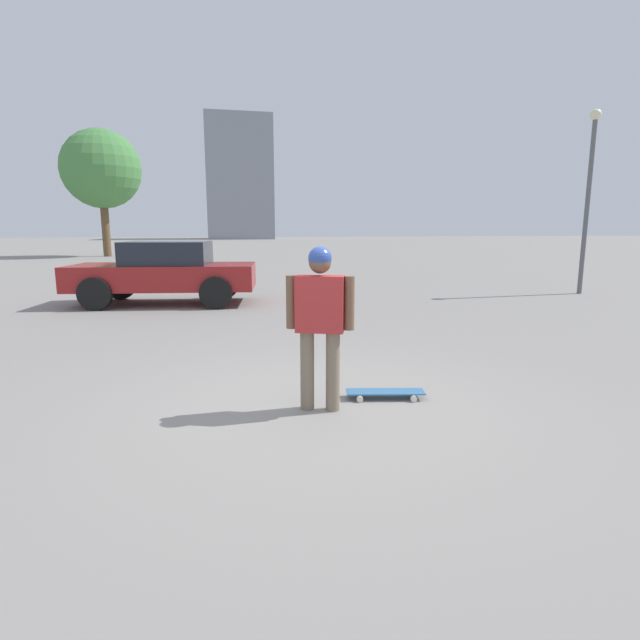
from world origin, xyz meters
TOP-DOWN VIEW (x-y plane):
  - ground_plane at (0.00, 0.00)m, footprint 220.00×220.00m
  - person at (0.00, 0.00)m, footprint 0.61×0.34m
  - skateboard at (-0.73, -0.16)m, footprint 0.83×0.38m
  - car_parked_near at (2.00, -7.60)m, footprint 4.35×2.38m
  - building_block_distant at (-4.66, -89.28)m, footprint 11.24×14.70m
  - tree_distant at (7.35, -30.02)m, footprint 4.85×4.85m
  - lamp_post at (-8.82, -7.12)m, footprint 0.28×0.28m

SIDE VIEW (x-z plane):
  - ground_plane at x=0.00m, z-range 0.00..0.00m
  - skateboard at x=-0.73m, z-range 0.02..0.10m
  - car_parked_near at x=2.00m, z-range 0.04..1.48m
  - person at x=0.00m, z-range 0.16..1.73m
  - lamp_post at x=-8.82m, z-range 0.47..5.22m
  - tree_distant at x=7.35m, z-range 1.48..9.34m
  - building_block_distant at x=-4.66m, z-range 0.00..20.71m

